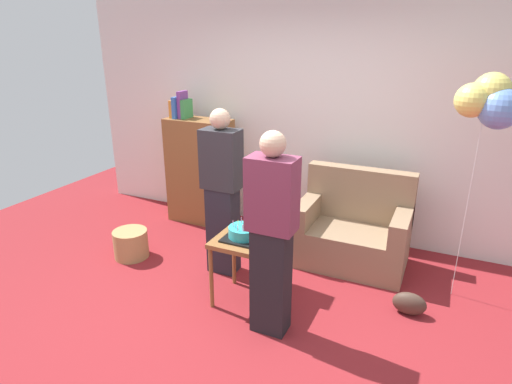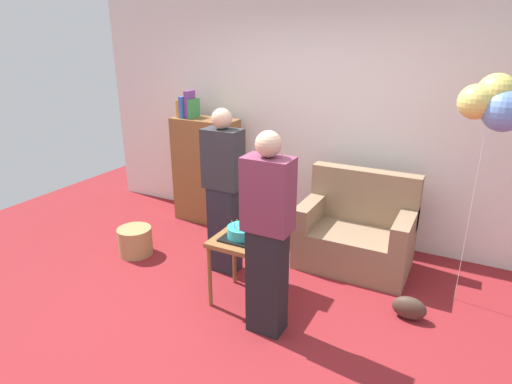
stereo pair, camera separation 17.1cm
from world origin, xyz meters
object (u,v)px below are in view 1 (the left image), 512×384
Objects in this scene: birthday_cake at (244,233)px; bookshelf at (200,170)px; person_blowing_candles at (222,192)px; handbag at (409,304)px; person_holding_cake at (272,235)px; balloon_bunch at (494,102)px; couch at (353,231)px; wicker_basket at (131,244)px; side_table at (244,248)px.

bookshelf is at bearing 133.12° from birthday_cake.
person_blowing_candles reaches higher than handbag.
person_holding_cake is 1.41m from handbag.
balloon_bunch is at bearing -111.57° from person_holding_cake.
birthday_cake is at bearing -154.72° from balloon_bunch.
person_holding_cake is 0.82× the size of balloon_bunch.
couch is 3.06× the size of wicker_basket.
handbag is at bearing -13.76° from person_blowing_candles.
couch is at bearing 18.42° from person_blowing_candles.
birthday_cake is at bearing -163.60° from handbag.
side_table reaches higher than handbag.
wicker_basket is 3.63m from balloon_bunch.
person_holding_cake is 5.82× the size of handbag.
handbag is 0.14× the size of balloon_bunch.
side_table is at bearing -163.60° from handbag.
wicker_basket is at bearing 171.56° from side_table.
bookshelf is 2.64× the size of side_table.
couch is 1.42m from person_blowing_candles.
person_blowing_candles reaches higher than couch.
handbag is (2.65, -0.97, -0.57)m from bookshelf.
person_blowing_candles is 1.25m from wicker_basket.
wicker_basket is (-1.45, 0.22, -0.37)m from side_table.
person_holding_cake reaches higher than handbag.
person_blowing_candles is (0.86, -0.97, 0.16)m from bookshelf.
bookshelf is (-1.98, 0.26, 0.33)m from couch.
balloon_bunch reaches higher than handbag.
person_holding_cake is at bearing -146.15° from handbag.
birthday_cake is at bearing -6.03° from person_holding_cake.
balloon_bunch is (0.37, 0.42, 1.66)m from handbag.
person_blowing_candles is 5.82× the size of handbag.
handbag is at bearing 3.78° from wicker_basket.
bookshelf is 1.88m from side_table.
balloon_bunch is (3.19, 0.61, 1.61)m from wicker_basket.
birthday_cake is 0.89× the size of wicker_basket.
bookshelf reaches higher than handbag.
couch is 0.55× the size of balloon_bunch.
wicker_basket reaches higher than handbag.
person_blowing_candles is at bearing -179.75° from handbag.
balloon_bunch is at bearing 10.75° from wicker_basket.
couch is 2.03m from bookshelf.
side_table is at bearing -57.03° from person_blowing_candles.
balloon_bunch is at bearing -10.26° from bookshelf.
bookshelf reaches higher than side_table.
person_holding_cake reaches higher than wicker_basket.
side_table is 2.29m from balloon_bunch.
person_blowing_candles is 2.39m from balloon_bunch.
person_holding_cake is (0.79, -0.66, 0.00)m from person_blowing_candles.
couch is at bearing 57.62° from side_table.
handbag is (1.79, 0.01, -0.73)m from person_blowing_candles.
person_holding_cake reaches higher than bookshelf.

